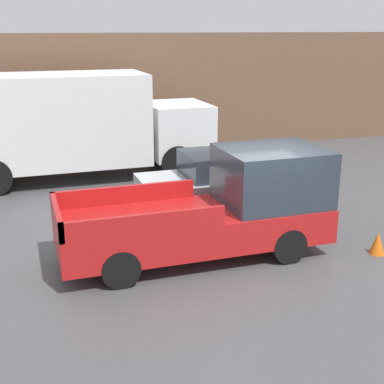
{
  "coord_description": "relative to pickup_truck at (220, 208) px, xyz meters",
  "views": [
    {
      "loc": [
        -4.55,
        -9.46,
        4.68
      ],
      "look_at": [
        -0.91,
        1.48,
        1.12
      ],
      "focal_mm": 50.0,
      "sensor_mm": 36.0,
      "label": 1
    }
  ],
  "objects": [
    {
      "name": "traffic_cone",
      "position": [
        3.21,
        -1.1,
        -0.78
      ],
      "size": [
        0.33,
        0.33,
        0.49
      ],
      "color": "orange",
      "rests_on": "ground"
    },
    {
      "name": "building_wall",
      "position": [
        0.61,
        9.99,
        1.22
      ],
      "size": [
        28.0,
        0.15,
        4.49
      ],
      "color": "brown",
      "rests_on": "ground"
    },
    {
      "name": "pickup_truck",
      "position": [
        0.0,
        0.0,
        0.0
      ],
      "size": [
        5.66,
        2.03,
        2.24
      ],
      "color": "red",
      "rests_on": "ground"
    },
    {
      "name": "car",
      "position": [
        1.23,
        2.61,
        -0.21
      ],
      "size": [
        4.61,
        1.87,
        1.6
      ],
      "color": "silver",
      "rests_on": "ground"
    },
    {
      "name": "delivery_truck",
      "position": [
        -2.65,
        7.11,
        0.79
      ],
      "size": [
        8.91,
        2.62,
        3.32
      ],
      "color": "white",
      "rests_on": "ground"
    },
    {
      "name": "ground_plane",
      "position": [
        0.61,
        -0.48,
        -1.02
      ],
      "size": [
        60.0,
        60.0,
        0.0
      ],
      "primitive_type": "plane",
      "color": "#4C4C4F"
    }
  ]
}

